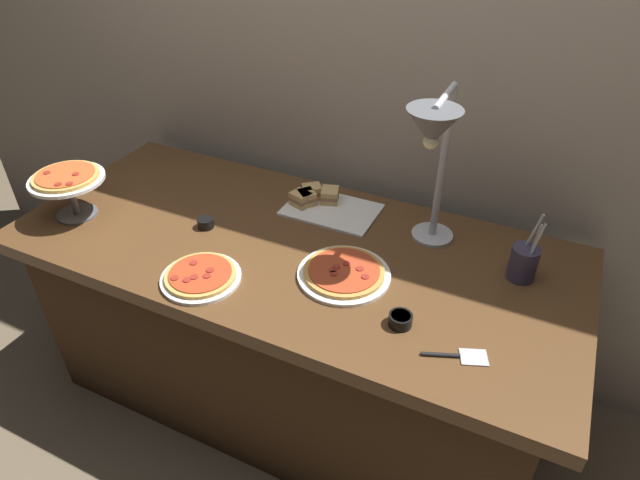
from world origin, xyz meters
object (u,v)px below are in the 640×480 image
(pizza_plate_center, at_px, (344,273))
(sauce_cup_far, at_px, (400,319))
(serving_spatula, at_px, (458,356))
(sandwich_platter, at_px, (322,203))
(utensil_holder, at_px, (524,262))
(pizza_plate_raised_stand, at_px, (68,182))
(pizza_plate_front, at_px, (201,276))
(sauce_cup_near, at_px, (205,223))
(heat_lamp, at_px, (434,142))

(pizza_plate_center, height_order, sauce_cup_far, sauce_cup_far)
(serving_spatula, bearing_deg, sandwich_platter, 141.29)
(sauce_cup_far, height_order, serving_spatula, sauce_cup_far)
(utensil_holder, xyz_separation_m, serving_spatula, (-0.09, -0.40, -0.05))
(pizza_plate_raised_stand, xyz_separation_m, sandwich_platter, (0.77, 0.43, -0.11))
(pizza_plate_front, height_order, serving_spatula, pizza_plate_front)
(sauce_cup_near, height_order, utensil_holder, utensil_holder)
(pizza_plate_front, relative_size, sauce_cup_near, 4.38)
(sauce_cup_near, height_order, serving_spatula, sauce_cup_near)
(sandwich_platter, relative_size, serving_spatula, 1.95)
(sauce_cup_far, height_order, utensil_holder, utensil_holder)
(heat_lamp, height_order, serving_spatula, heat_lamp)
(pizza_plate_center, xyz_separation_m, utensil_holder, (0.49, 0.23, 0.05))
(heat_lamp, relative_size, pizza_plate_front, 2.18)
(pizza_plate_front, bearing_deg, pizza_plate_center, 27.70)
(sandwich_platter, height_order, sauce_cup_near, sandwich_platter)
(heat_lamp, xyz_separation_m, sauce_cup_far, (0.04, -0.29, -0.40))
(pizza_plate_front, relative_size, serving_spatula, 1.44)
(heat_lamp, distance_m, pizza_plate_center, 0.48)
(pizza_plate_center, xyz_separation_m, pizza_plate_raised_stand, (-1.01, -0.10, 0.12))
(sauce_cup_near, distance_m, serving_spatula, 0.96)
(sandwich_platter, distance_m, sauce_cup_near, 0.43)
(heat_lamp, height_order, pizza_plate_center, heat_lamp)
(pizza_plate_center, relative_size, utensil_holder, 1.30)
(pizza_plate_raised_stand, bearing_deg, pizza_plate_front, -9.87)
(pizza_plate_center, xyz_separation_m, sauce_cup_near, (-0.54, 0.04, 0.01))
(pizza_plate_center, distance_m, sauce_cup_near, 0.54)
(sauce_cup_far, distance_m, utensil_holder, 0.45)
(pizza_plate_front, distance_m, utensil_holder, 0.98)
(sauce_cup_far, bearing_deg, heat_lamp, 97.48)
(pizza_plate_front, relative_size, sauce_cup_far, 3.71)
(utensil_holder, bearing_deg, sauce_cup_near, -169.51)
(heat_lamp, xyz_separation_m, sauce_cup_near, (-0.73, -0.13, -0.40))
(heat_lamp, distance_m, pizza_plate_front, 0.79)
(pizza_plate_center, bearing_deg, serving_spatula, -23.64)
(pizza_plate_raised_stand, height_order, sauce_cup_near, pizza_plate_raised_stand)
(pizza_plate_raised_stand, height_order, utensil_holder, utensil_holder)
(sauce_cup_far, relative_size, utensil_holder, 0.30)
(sauce_cup_near, relative_size, utensil_holder, 0.25)
(pizza_plate_center, relative_size, sauce_cup_far, 4.35)
(pizza_plate_front, xyz_separation_m, serving_spatula, (0.78, 0.03, -0.01))
(sauce_cup_near, bearing_deg, pizza_plate_center, -4.10)
(pizza_plate_raised_stand, bearing_deg, pizza_plate_center, 5.42)
(utensil_holder, relative_size, serving_spatula, 1.30)
(pizza_plate_raised_stand, bearing_deg, sauce_cup_near, 16.09)
(pizza_plate_front, xyz_separation_m, pizza_plate_raised_stand, (-0.62, 0.11, 0.12))
(pizza_plate_front, bearing_deg, sauce_cup_near, 122.50)
(sauce_cup_far, bearing_deg, sauce_cup_near, 167.85)
(sauce_cup_near, bearing_deg, heat_lamp, 9.91)
(sauce_cup_near, xyz_separation_m, utensil_holder, (1.03, 0.19, 0.04))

